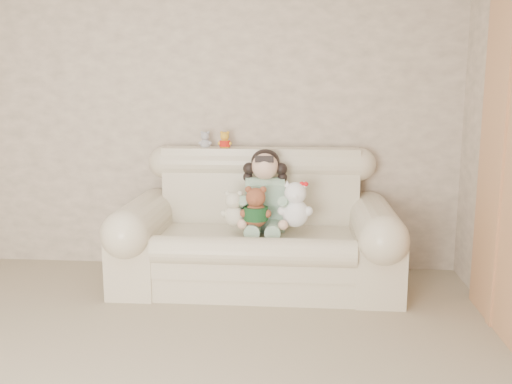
# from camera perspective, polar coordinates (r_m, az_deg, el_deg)

# --- Properties ---
(wall_back) EXTENTS (4.50, 0.00, 4.50)m
(wall_back) POSITION_cam_1_polar(r_m,az_deg,el_deg) (4.70, -7.32, 8.06)
(wall_back) COLOR beige
(wall_back) RESTS_ON ground
(sofa) EXTENTS (2.10, 0.95, 1.03)m
(sofa) POSITION_cam_1_polar(r_m,az_deg,el_deg) (4.22, 0.11, -2.90)
(sofa) COLOR beige
(sofa) RESTS_ON floor
(door_panel) EXTENTS (0.06, 0.90, 2.10)m
(door_panel) POSITION_cam_1_polar(r_m,az_deg,el_deg) (3.73, 24.20, 2.80)
(door_panel) COLOR #B2734C
(door_panel) RESTS_ON floor
(seated_child) EXTENTS (0.42, 0.50, 0.63)m
(seated_child) POSITION_cam_1_polar(r_m,az_deg,el_deg) (4.25, 0.92, 0.24)
(seated_child) COLOR #2A7344
(seated_child) RESTS_ON sofa
(brown_teddy) EXTENTS (0.27, 0.23, 0.35)m
(brown_teddy) POSITION_cam_1_polar(r_m,az_deg,el_deg) (4.04, -0.02, -1.14)
(brown_teddy) COLOR brown
(brown_teddy) RESTS_ON sofa
(white_cat) EXTENTS (0.30, 0.26, 0.40)m
(white_cat) POSITION_cam_1_polar(r_m,az_deg,el_deg) (4.07, 4.02, -0.76)
(white_cat) COLOR white
(white_cat) RESTS_ON sofa
(cream_teddy) EXTENTS (0.24, 0.21, 0.31)m
(cream_teddy) POSITION_cam_1_polar(r_m,az_deg,el_deg) (4.09, -2.28, -1.35)
(cream_teddy) COLOR silver
(cream_teddy) RESTS_ON sofa
(yellow_mini_bear) EXTENTS (0.13, 0.11, 0.17)m
(yellow_mini_bear) POSITION_cam_1_polar(r_m,az_deg,el_deg) (4.49, -3.19, 5.43)
(yellow_mini_bear) COLOR yellow
(yellow_mini_bear) RESTS_ON sofa
(grey_mini_plush) EXTENTS (0.13, 0.12, 0.17)m
(grey_mini_plush) POSITION_cam_1_polar(r_m,az_deg,el_deg) (4.54, -5.18, 5.43)
(grey_mini_plush) COLOR #B9B8C0
(grey_mini_plush) RESTS_ON sofa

